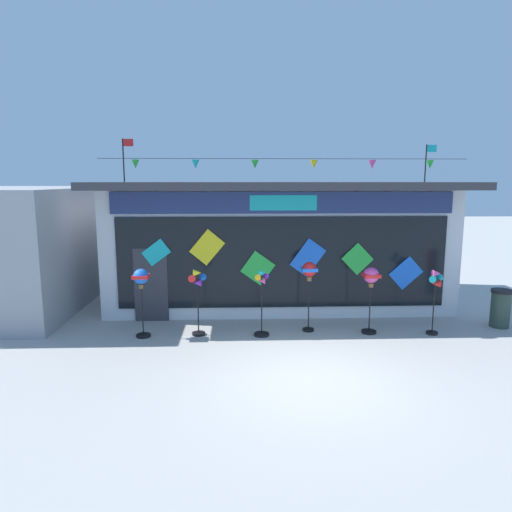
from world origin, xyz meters
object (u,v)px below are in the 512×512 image
(wind_spinner_center_right, at_px, (309,274))
(wind_spinner_far_right, at_px, (435,288))
(kite_shop_building, at_px, (276,241))
(wind_spinner_right, at_px, (371,282))
(wind_spinner_left, at_px, (198,290))
(trash_bin, at_px, (500,308))
(wind_spinner_far_left, at_px, (141,283))
(wind_spinner_center_left, at_px, (262,300))

(wind_spinner_center_right, distance_m, wind_spinner_far_right, 3.09)
(kite_shop_building, height_order, wind_spinner_right, kite_shop_building)
(wind_spinner_far_right, bearing_deg, kite_shop_building, 135.17)
(kite_shop_building, height_order, wind_spinner_left, kite_shop_building)
(wind_spinner_left, bearing_deg, kite_shop_building, 57.45)
(kite_shop_building, relative_size, trash_bin, 10.35)
(kite_shop_building, relative_size, wind_spinner_far_left, 6.07)
(wind_spinner_left, bearing_deg, wind_spinner_center_right, 4.73)
(kite_shop_building, relative_size, wind_spinner_right, 6.15)
(kite_shop_building, distance_m, wind_spinner_center_right, 3.29)
(wind_spinner_center_left, bearing_deg, wind_spinner_left, 176.06)
(wind_spinner_center_right, height_order, trash_bin, wind_spinner_center_right)
(wind_spinner_center_left, xyz_separation_m, wind_spinner_center_right, (1.21, 0.34, 0.55))
(kite_shop_building, distance_m, wind_spinner_center_left, 3.74)
(kite_shop_building, xyz_separation_m, trash_bin, (5.63, -3.07, -1.40))
(wind_spinner_far_left, distance_m, wind_spinner_left, 1.36)
(wind_spinner_far_right, xyz_separation_m, trash_bin, (2.00, 0.54, -0.69))
(wind_spinner_left, relative_size, wind_spinner_center_left, 1.00)
(wind_spinner_far_left, distance_m, wind_spinner_center_left, 2.94)
(kite_shop_building, xyz_separation_m, wind_spinner_center_right, (0.57, -3.21, -0.43))
(wind_spinner_far_left, xyz_separation_m, wind_spinner_far_right, (7.17, -0.11, -0.15))
(wind_spinner_far_right, bearing_deg, trash_bin, 15.06)
(wind_spinner_far_left, distance_m, trash_bin, 9.22)
(wind_spinner_center_right, bearing_deg, wind_spinner_far_left, -176.05)
(wind_spinner_right, xyz_separation_m, trash_bin, (3.56, 0.36, -0.81))
(wind_spinner_center_left, xyz_separation_m, wind_spinner_right, (2.71, 0.12, 0.40))
(wind_spinner_far_left, height_order, wind_spinner_center_right, wind_spinner_center_right)
(wind_spinner_far_right, height_order, trash_bin, wind_spinner_far_right)
(wind_spinner_far_left, distance_m, wind_spinner_center_right, 4.13)
(kite_shop_building, height_order, wind_spinner_center_left, kite_shop_building)
(wind_spinner_center_left, bearing_deg, wind_spinner_far_right, -0.78)
(wind_spinner_left, distance_m, trash_bin, 7.87)
(trash_bin, bearing_deg, wind_spinner_left, -177.27)
(wind_spinner_center_left, bearing_deg, wind_spinner_right, 2.53)
(wind_spinner_right, bearing_deg, wind_spinner_left, -179.83)
(kite_shop_building, xyz_separation_m, wind_spinner_left, (-2.20, -3.44, -0.75))
(wind_spinner_far_left, height_order, wind_spinner_left, wind_spinner_far_left)
(wind_spinner_left, bearing_deg, wind_spinner_far_left, -177.66)
(kite_shop_building, bearing_deg, wind_spinner_center_left, -100.13)
(wind_spinner_center_left, xyz_separation_m, trash_bin, (6.27, 0.48, -0.42))
(wind_spinner_center_left, height_order, wind_spinner_far_right, wind_spinner_center_left)
(wind_spinner_far_left, height_order, wind_spinner_center_left, wind_spinner_far_left)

